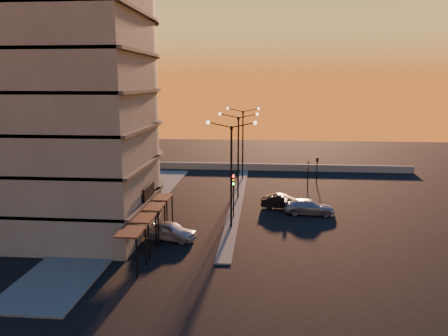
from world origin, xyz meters
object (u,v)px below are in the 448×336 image
traffic_light_main (234,189)px  car_hatchback (170,231)px  streetlamp_mid (238,149)px  car_sedan (282,202)px  car_wagon (309,207)px

traffic_light_main → car_hatchback: traffic_light_main is taller
streetlamp_mid → car_sedan: streetlamp_mid is taller
traffic_light_main → car_sedan: 6.41m
traffic_light_main → car_wagon: 7.89m
streetlamp_mid → traffic_light_main: streetlamp_mid is taller
car_sedan → car_wagon: size_ratio=0.87×
streetlamp_mid → traffic_light_main: 7.62m
car_hatchback → car_wagon: (12.08, 8.21, -0.03)m
streetlamp_mid → traffic_light_main: (0.00, -7.13, -2.70)m
car_wagon → car_sedan: bearing=59.9°
car_hatchback → streetlamp_mid: bearing=-5.5°
traffic_light_main → car_sedan: traffic_light_main is taller
streetlamp_mid → car_wagon: (7.31, -5.12, -4.88)m
car_hatchback → car_wagon: 14.61m
streetlamp_mid → car_sedan: 7.61m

